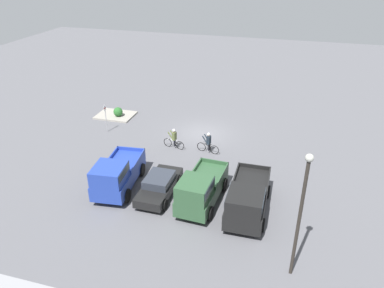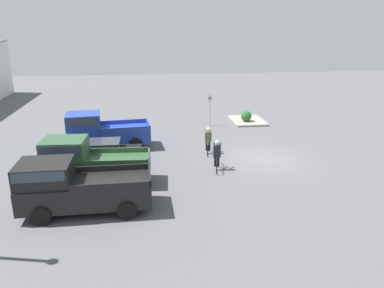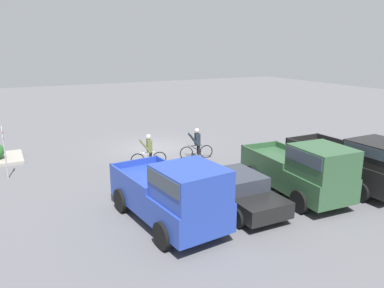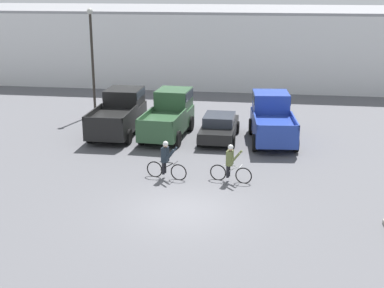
{
  "view_description": "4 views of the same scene",
  "coord_description": "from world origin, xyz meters",
  "px_view_note": "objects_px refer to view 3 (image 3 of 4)",
  "views": [
    {
      "loc": [
        -6.99,
        27.72,
        13.81
      ],
      "look_at": [
        -0.3,
        4.39,
        1.2
      ],
      "focal_mm": 35.0,
      "sensor_mm": 36.0,
      "label": 1
    },
    {
      "loc": [
        -20.01,
        6.89,
        7.58
      ],
      "look_at": [
        -0.3,
        4.39,
        1.2
      ],
      "focal_mm": 35.0,
      "sensor_mm": 36.0,
      "label": 2
    },
    {
      "loc": [
        7.88,
        20.18,
        5.88
      ],
      "look_at": [
        -0.3,
        4.39,
        1.2
      ],
      "focal_mm": 35.0,
      "sensor_mm": 36.0,
      "label": 3
    },
    {
      "loc": [
        3.08,
        -17.89,
        8.05
      ],
      "look_at": [
        -0.3,
        4.39,
        1.2
      ],
      "focal_mm": 50.0,
      "sensor_mm": 36.0,
      "label": 4
    }
  ],
  "objects_px": {
    "sedan_0": "(237,190)",
    "pickup_truck_0": "(355,161)",
    "pickup_truck_1": "(303,169)",
    "fire_lane_sign": "(4,147)",
    "cyclist_1": "(197,144)",
    "pickup_truck_2": "(174,193)",
    "cyclist_0": "(149,150)"
  },
  "relations": [
    {
      "from": "pickup_truck_2",
      "to": "sedan_0",
      "type": "bearing_deg",
      "value": -172.5
    },
    {
      "from": "sedan_0",
      "to": "fire_lane_sign",
      "type": "height_order",
      "value": "fire_lane_sign"
    },
    {
      "from": "sedan_0",
      "to": "cyclist_0",
      "type": "relative_size",
      "value": 2.44
    },
    {
      "from": "pickup_truck_1",
      "to": "pickup_truck_0",
      "type": "bearing_deg",
      "value": 177.96
    },
    {
      "from": "pickup_truck_0",
      "to": "cyclist_1",
      "type": "height_order",
      "value": "pickup_truck_0"
    },
    {
      "from": "pickup_truck_1",
      "to": "fire_lane_sign",
      "type": "bearing_deg",
      "value": -37.44
    },
    {
      "from": "pickup_truck_0",
      "to": "fire_lane_sign",
      "type": "xyz_separation_m",
      "value": [
        13.13,
        -7.98,
        0.35
      ]
    },
    {
      "from": "pickup_truck_2",
      "to": "cyclist_1",
      "type": "relative_size",
      "value": 2.89
    },
    {
      "from": "pickup_truck_0",
      "to": "cyclist_0",
      "type": "xyz_separation_m",
      "value": [
        6.71,
        -6.77,
        -0.34
      ]
    },
    {
      "from": "pickup_truck_1",
      "to": "pickup_truck_2",
      "type": "relative_size",
      "value": 0.99
    },
    {
      "from": "fire_lane_sign",
      "to": "pickup_truck_2",
      "type": "bearing_deg",
      "value": 121.55
    },
    {
      "from": "pickup_truck_2",
      "to": "cyclist_1",
      "type": "height_order",
      "value": "pickup_truck_2"
    },
    {
      "from": "sedan_0",
      "to": "cyclist_1",
      "type": "bearing_deg",
      "value": -104.69
    },
    {
      "from": "pickup_truck_1",
      "to": "sedan_0",
      "type": "distance_m",
      "value": 2.85
    },
    {
      "from": "pickup_truck_1",
      "to": "fire_lane_sign",
      "type": "xyz_separation_m",
      "value": [
        10.29,
        -7.88,
        0.3
      ]
    },
    {
      "from": "pickup_truck_1",
      "to": "cyclist_1",
      "type": "relative_size",
      "value": 2.86
    },
    {
      "from": "cyclist_1",
      "to": "pickup_truck_0",
      "type": "bearing_deg",
      "value": 120.29
    },
    {
      "from": "pickup_truck_0",
      "to": "cyclist_1",
      "type": "relative_size",
      "value": 2.98
    },
    {
      "from": "sedan_0",
      "to": "fire_lane_sign",
      "type": "relative_size",
      "value": 1.76
    },
    {
      "from": "pickup_truck_2",
      "to": "fire_lane_sign",
      "type": "relative_size",
      "value": 2.1
    },
    {
      "from": "sedan_0",
      "to": "pickup_truck_2",
      "type": "height_order",
      "value": "pickup_truck_2"
    },
    {
      "from": "sedan_0",
      "to": "cyclist_0",
      "type": "distance_m",
      "value": 6.31
    },
    {
      "from": "sedan_0",
      "to": "pickup_truck_0",
      "type": "bearing_deg",
      "value": 174.26
    },
    {
      "from": "pickup_truck_1",
      "to": "sedan_0",
      "type": "height_order",
      "value": "pickup_truck_1"
    },
    {
      "from": "pickup_truck_1",
      "to": "fire_lane_sign",
      "type": "distance_m",
      "value": 12.97
    },
    {
      "from": "sedan_0",
      "to": "pickup_truck_2",
      "type": "bearing_deg",
      "value": 7.5
    },
    {
      "from": "pickup_truck_0",
      "to": "pickup_truck_2",
      "type": "xyz_separation_m",
      "value": [
        8.35,
        -0.2,
        0.06
      ]
    },
    {
      "from": "pickup_truck_1",
      "to": "cyclist_1",
      "type": "xyz_separation_m",
      "value": [
        1.13,
        -6.7,
        -0.37
      ]
    },
    {
      "from": "pickup_truck_0",
      "to": "pickup_truck_2",
      "type": "relative_size",
      "value": 1.03
    },
    {
      "from": "pickup_truck_0",
      "to": "pickup_truck_1",
      "type": "bearing_deg",
      "value": -2.04
    },
    {
      "from": "pickup_truck_1",
      "to": "fire_lane_sign",
      "type": "height_order",
      "value": "fire_lane_sign"
    },
    {
      "from": "pickup_truck_2",
      "to": "fire_lane_sign",
      "type": "bearing_deg",
      "value": -58.45
    }
  ]
}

